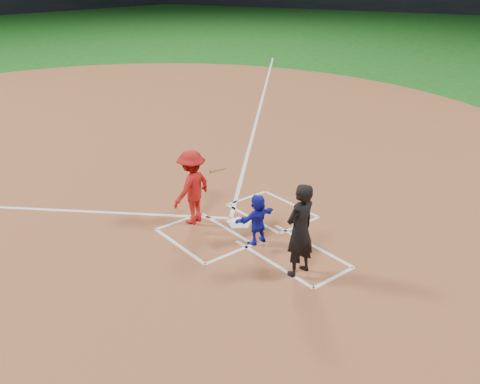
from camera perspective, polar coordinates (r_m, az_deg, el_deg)
ground at (r=11.90m, az=-0.09°, el=-3.40°), size 120.00×120.00×0.00m
home_plate_dirt at (r=16.61m, az=-13.27°, el=4.20°), size 28.00×28.00×0.01m
home_plate at (r=11.89m, az=-0.09°, el=-3.32°), size 0.60×0.60×0.02m
catcher at (r=10.90m, az=1.88°, el=-2.90°), size 1.00×0.32×1.08m
umpire at (r=9.76m, az=6.41°, el=-4.07°), size 0.68×0.47×1.81m
chalk_markings at (r=16.00m, az=-12.11°, el=3.57°), size 28.35×17.32×0.01m
batter_at_plate at (r=11.66m, az=-5.15°, el=0.51°), size 1.59×0.91×1.67m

